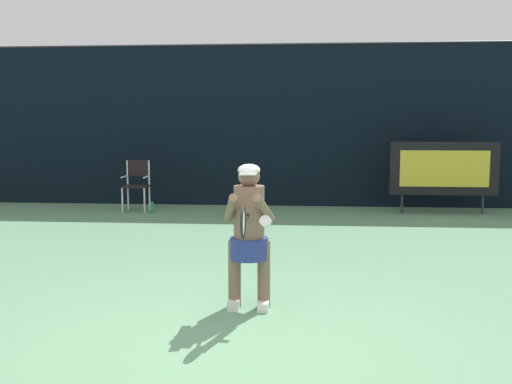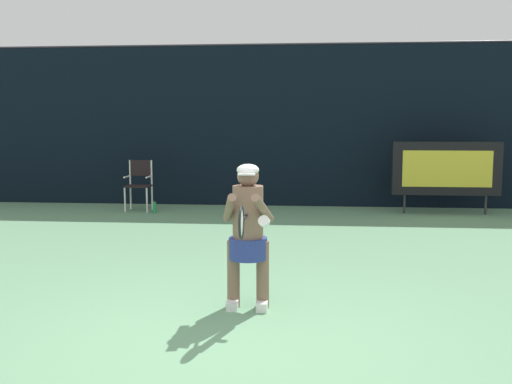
# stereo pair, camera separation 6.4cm
# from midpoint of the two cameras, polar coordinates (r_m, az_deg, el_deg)

# --- Properties ---
(ground) EXTENTS (18.00, 22.00, 0.03)m
(ground) POSITION_cam_midpoint_polar(r_m,az_deg,el_deg) (5.01, -3.28, -15.37)
(ground) COLOR #61926A
(backdrop_screen) EXTENTS (18.00, 0.12, 3.66)m
(backdrop_screen) POSITION_cam_midpoint_polar(r_m,az_deg,el_deg) (13.30, 1.95, 6.44)
(backdrop_screen) COLOR black
(backdrop_screen) RESTS_ON ground
(scoreboard) EXTENTS (2.20, 0.21, 1.50)m
(scoreboard) POSITION_cam_midpoint_polar(r_m,az_deg,el_deg) (12.68, 17.70, 2.20)
(scoreboard) COLOR black
(scoreboard) RESTS_ON ground
(umpire_chair) EXTENTS (0.52, 0.44, 1.08)m
(umpire_chair) POSITION_cam_midpoint_polar(r_m,az_deg,el_deg) (12.83, -11.73, 0.96)
(umpire_chair) COLOR white
(umpire_chair) RESTS_ON ground
(water_bottle) EXTENTS (0.07, 0.07, 0.27)m
(water_bottle) POSITION_cam_midpoint_polar(r_m,az_deg,el_deg) (12.42, -10.26, -1.50)
(water_bottle) COLOR #1F954D
(water_bottle) RESTS_ON ground
(tennis_player) EXTENTS (0.53, 0.61, 1.47)m
(tennis_player) POSITION_cam_midpoint_polar(r_m,az_deg,el_deg) (5.89, -1.00, -3.76)
(tennis_player) COLOR white
(tennis_player) RESTS_ON ground
(tennis_racket) EXTENTS (0.03, 0.60, 0.31)m
(tennis_racket) POSITION_cam_midpoint_polar(r_m,az_deg,el_deg) (5.34, -1.58, -2.96)
(tennis_racket) COLOR black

